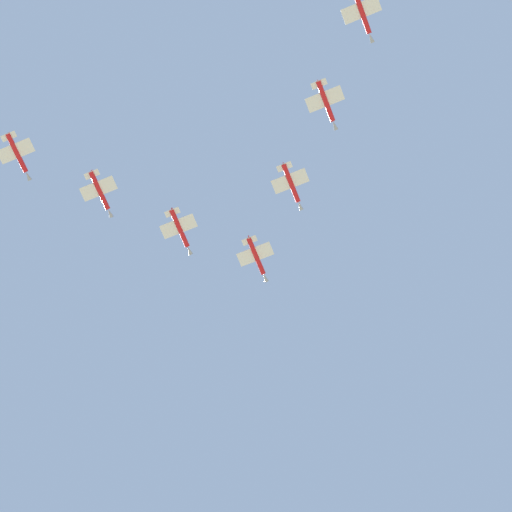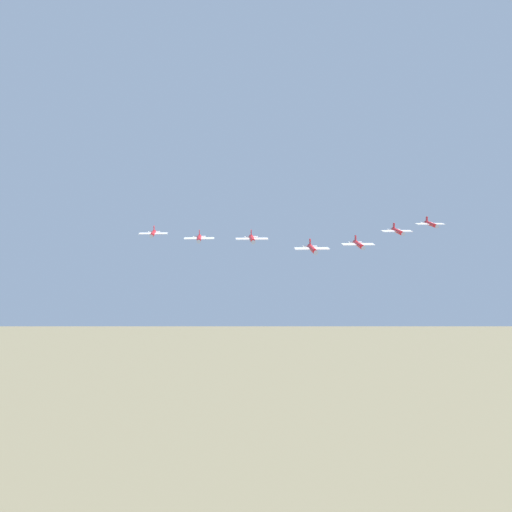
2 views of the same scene
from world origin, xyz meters
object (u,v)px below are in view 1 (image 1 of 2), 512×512
Objects in this scene: jet_port_outer at (100,192)px; jet_center_rear at (17,154)px; jet_starboard_outer at (326,102)px; jet_port_trail at (362,13)px; jet_starboard_inner at (291,184)px; jet_port_inner at (180,229)px; jet_lead at (256,257)px.

jet_center_rear reaches higher than jet_port_outer.
jet_port_trail is (21.71, -5.90, -0.37)m from jet_starboard_outer.
jet_port_outer is (-30.46, -38.12, -0.01)m from jet_starboard_inner.
jet_port_outer is 61.35m from jet_starboard_outer.
jet_starboard_outer is at bearing 12.12° from jet_center_rear.
jet_center_rear reaches higher than jet_port_inner.
jet_port_outer is at bearing -134.92° from jet_lead.
jet_starboard_inner reaches higher than jet_port_outer.
jet_starboard_inner reaches higher than jet_starboard_outer.
jet_lead is at bearing 45.75° from jet_center_rear.
jet_starboard_inner is at bearing -43.29° from jet_lead.
jet_lead is 65.92m from jet_center_rear.
jet_port_inner is at bearing 46.77° from jet_port_outer.
jet_starboard_outer is at bearing -45.08° from jet_lead.
jet_port_inner is 48.80m from jet_starboard_outer.
jet_starboard_inner is at bearing 28.12° from jet_center_rear.
jet_starboard_outer is 22.50m from jet_port_trail.
jet_port_inner is 69.53m from jet_port_trail.
jet_port_outer is at bearing -160.48° from jet_starboard_inner.
jet_port_outer is 78.43m from jet_port_trail.
jet_center_rear is (-34.79, -60.20, 0.36)m from jet_starboard_inner.
jet_center_rear is (-14.15, -64.38, 1.28)m from jet_lead.
jet_starboard_outer reaches higher than jet_port_inner.
jet_center_rear is at bearing -132.95° from jet_port_outer.
jet_starboard_inner is at bearing 0.00° from jet_port_inner.
jet_port_inner is 30.72m from jet_starboard_inner.
jet_center_rear reaches higher than jet_port_trail.
jet_starboard_outer is 1.00× the size of jet_center_rear.
jet_port_inner is (-5.40, -20.36, -0.92)m from jet_lead.
jet_center_rear is (-4.33, -22.08, 0.37)m from jet_port_outer.
jet_lead is 21.08m from jet_port_inner.
jet_starboard_inner is 69.53m from jet_center_rear.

